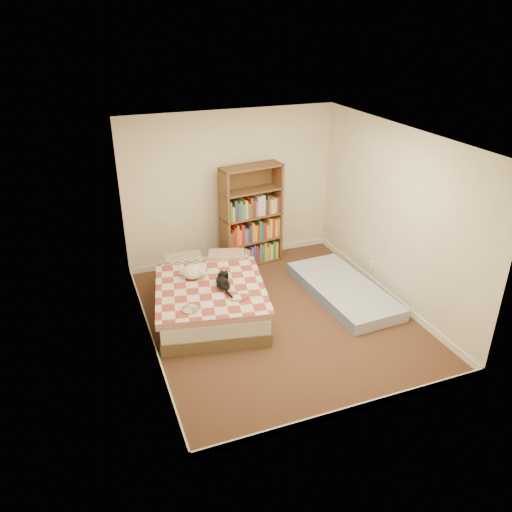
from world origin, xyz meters
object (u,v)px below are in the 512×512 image
object	(u,v)px
bed	(209,295)
black_cat	(223,282)
white_dog	(194,272)
bookshelf	(251,229)
floor_mattress	(343,290)

from	to	relation	value
bed	black_cat	xyz separation A→B (m)	(0.13, -0.22, 0.30)
black_cat	white_dog	bearing A→B (deg)	148.23
bookshelf	floor_mattress	bearing A→B (deg)	-68.27
white_dog	black_cat	bearing A→B (deg)	-55.93
bed	black_cat	bearing A→B (deg)	-48.45
bed	black_cat	world-z (taller)	black_cat
bookshelf	white_dog	size ratio (longest dim) A/B	4.67
bed	floor_mattress	world-z (taller)	bed
bookshelf	white_dog	bearing A→B (deg)	-147.67
black_cat	white_dog	size ratio (longest dim) A/B	1.76
white_dog	floor_mattress	bearing A→B (deg)	-16.24
floor_mattress	black_cat	xyz separation A→B (m)	(-1.84, 0.09, 0.45)
bookshelf	white_dog	xyz separation A→B (m)	(-1.24, -1.07, -0.04)
bed	floor_mattress	size ratio (longest dim) A/B	1.13
black_cat	white_dog	distance (m)	0.49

